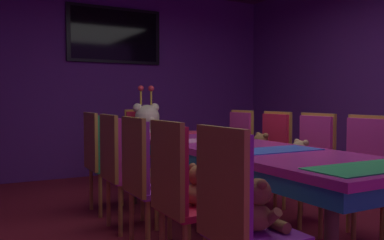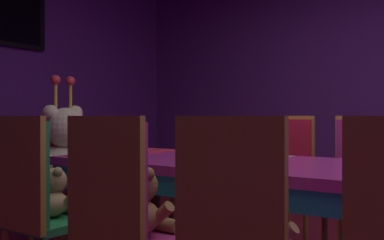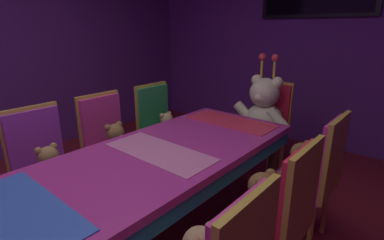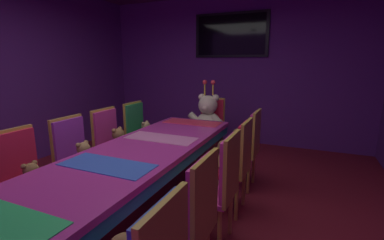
{
  "view_description": "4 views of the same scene",
  "coord_description": "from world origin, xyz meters",
  "views": [
    {
      "loc": [
        -1.93,
        -2.77,
        1.11
      ],
      "look_at": [
        -0.14,
        0.5,
        0.92
      ],
      "focal_mm": 38.57,
      "sensor_mm": 36.0,
      "label": 1
    },
    {
      "loc": [
        -2.15,
        -0.74,
        0.98
      ],
      "look_at": [
        -0.19,
        0.63,
        0.96
      ],
      "focal_mm": 41.69,
      "sensor_mm": 36.0,
      "label": 2
    },
    {
      "loc": [
        1.3,
        -0.78,
        1.52
      ],
      "look_at": [
        0.22,
        0.5,
        0.99
      ],
      "focal_mm": 27.2,
      "sensor_mm": 36.0,
      "label": 3
    },
    {
      "loc": [
        1.43,
        -2.01,
        1.54
      ],
      "look_at": [
        0.19,
        0.83,
        0.88
      ],
      "focal_mm": 25.21,
      "sensor_mm": 36.0,
      "label": 4
    }
  ],
  "objects": [
    {
      "name": "teddy_left_4",
      "position": [
        -0.67,
        1.17,
        0.57
      ],
      "size": [
        0.22,
        0.28,
        0.26
      ],
      "color": "tan",
      "rests_on": "chair_left_4"
    },
    {
      "name": "teddy_right_4",
      "position": [
        0.67,
        1.17,
        0.59
      ],
      "size": [
        0.25,
        0.32,
        0.3
      ],
      "rotation": [
        0.0,
        0.0,
        3.14
      ],
      "color": "brown",
      "rests_on": "chair_right_4"
    },
    {
      "name": "throne_chair",
      "position": [
        0.0,
        2.05,
        0.6
      ],
      "size": [
        0.41,
        0.42,
        0.98
      ],
      "rotation": [
        0.0,
        0.0,
        -1.57
      ],
      "color": "red",
      "rests_on": "ground_plane"
    },
    {
      "name": "chair_left_4",
      "position": [
        -0.81,
        1.17,
        0.6
      ],
      "size": [
        0.42,
        0.41,
        0.98
      ],
      "color": "#268C4C",
      "rests_on": "ground_plane"
    },
    {
      "name": "banquet_table",
      "position": [
        0.0,
        -0.0,
        0.66
      ],
      "size": [
        0.9,
        3.02,
        0.75
      ],
      "color": "#B22D8C",
      "rests_on": "ground_plane"
    },
    {
      "name": "wall_back",
      "position": [
        0.0,
        3.2,
        1.4
      ],
      "size": [
        5.2,
        0.12,
        2.8
      ],
      "primitive_type": "cube",
      "color": "#59267F",
      "rests_on": "ground_plane"
    },
    {
      "name": "teddy_right_3",
      "position": [
        0.68,
        0.55,
        0.59
      ],
      "size": [
        0.26,
        0.33,
        0.32
      ],
      "rotation": [
        0.0,
        0.0,
        3.14
      ],
      "color": "brown",
      "rests_on": "chair_right_3"
    },
    {
      "name": "teddy_left_2",
      "position": [
        -0.67,
        -0.01,
        0.58
      ],
      "size": [
        0.23,
        0.3,
        0.28
      ],
      "color": "#9E7247",
      "rests_on": "chair_left_2"
    },
    {
      "name": "chair_left_3",
      "position": [
        -0.82,
        0.56,
        0.6
      ],
      "size": [
        0.42,
        0.41,
        0.98
      ],
      "color": "#CC338C",
      "rests_on": "ground_plane"
    },
    {
      "name": "teddy_left_3",
      "position": [
        -0.67,
        0.56,
        0.59
      ],
      "size": [
        0.25,
        0.32,
        0.3
      ],
      "color": "olive",
      "rests_on": "chair_left_3"
    },
    {
      "name": "chair_left_2",
      "position": [
        -0.82,
        -0.01,
        0.6
      ],
      "size": [
        0.42,
        0.41,
        0.98
      ],
      "color": "purple",
      "rests_on": "ground_plane"
    },
    {
      "name": "chair_right_3",
      "position": [
        0.82,
        0.55,
        0.6
      ],
      "size": [
        0.42,
        0.41,
        0.98
      ],
      "rotation": [
        0.0,
        0.0,
        3.14
      ],
      "color": "red",
      "rests_on": "ground_plane"
    },
    {
      "name": "king_teddy_bear",
      "position": [
        0.0,
        1.89,
        0.72
      ],
      "size": [
        0.64,
        0.5,
        0.82
      ],
      "rotation": [
        0.0,
        0.0,
        -1.57
      ],
      "color": "beige",
      "rests_on": "throne_chair"
    },
    {
      "name": "chair_right_4",
      "position": [
        0.81,
        1.17,
        0.6
      ],
      "size": [
        0.42,
        0.41,
        0.98
      ],
      "rotation": [
        0.0,
        0.0,
        3.14
      ],
      "color": "#CC338C",
      "rests_on": "ground_plane"
    }
  ]
}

